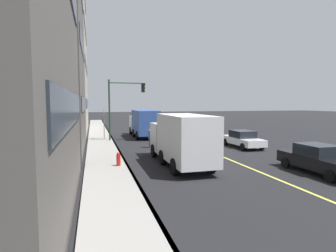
% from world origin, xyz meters
% --- Properties ---
extents(ground, '(200.00, 200.00, 0.00)m').
position_xyz_m(ground, '(0.00, 0.00, 0.00)').
color(ground, black).
extents(sidewalk_slab, '(80.00, 2.50, 0.15)m').
position_xyz_m(sidewalk_slab, '(0.00, 8.09, 0.07)').
color(sidewalk_slab, gray).
rests_on(sidewalk_slab, ground).
extents(curb_edge, '(80.00, 0.16, 0.15)m').
position_xyz_m(curb_edge, '(0.00, 6.91, 0.07)').
color(curb_edge, slate).
rests_on(curb_edge, ground).
extents(lane_stripe_center, '(80.00, 0.16, 0.01)m').
position_xyz_m(lane_stripe_center, '(0.00, 0.00, 0.01)').
color(lane_stripe_center, '#D8CC4C').
rests_on(lane_stripe_center, ground).
extents(building_glass_right, '(16.95, 9.19, 31.47)m').
position_xyz_m(building_glass_right, '(17.14, 14.09, 15.74)').
color(building_glass_right, '#B2A893').
rests_on(building_glass_right, ground).
extents(car_black, '(4.78, 1.90, 1.57)m').
position_xyz_m(car_black, '(-9.92, -2.91, 0.77)').
color(car_black, black).
rests_on(car_black, ground).
extents(car_white, '(4.57, 1.95, 1.45)m').
position_xyz_m(car_white, '(-0.91, -3.61, 0.73)').
color(car_white, silver).
rests_on(car_white, ground).
extents(truck_white, '(7.47, 2.40, 3.12)m').
position_xyz_m(truck_white, '(-6.06, 3.66, 1.66)').
color(truck_white, silver).
rests_on(truck_white, ground).
extents(truck_blue, '(7.43, 2.43, 3.02)m').
position_xyz_m(truck_blue, '(8.49, 3.30, 1.61)').
color(truck_blue, silver).
rests_on(truck_blue, ground).
extents(pedestrian_with_backpack, '(0.43, 0.45, 1.61)m').
position_xyz_m(pedestrian_with_backpack, '(1.00, 4.14, 0.93)').
color(pedestrian_with_backpack, '#383838').
rests_on(pedestrian_with_backpack, ground).
extents(traffic_light_mast, '(0.28, 3.69, 6.09)m').
position_xyz_m(traffic_light_mast, '(5.63, 5.90, 4.14)').
color(traffic_light_mast, '#1E3823').
rests_on(traffic_light_mast, ground).
extents(street_sign_post, '(0.60, 0.08, 3.13)m').
position_xyz_m(street_sign_post, '(6.62, 7.74, 1.83)').
color(street_sign_post, slate).
rests_on(street_sign_post, ground).
extents(fire_hydrant, '(0.24, 0.24, 0.94)m').
position_xyz_m(fire_hydrant, '(-5.88, 7.43, 0.47)').
color(fire_hydrant, red).
rests_on(fire_hydrant, ground).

